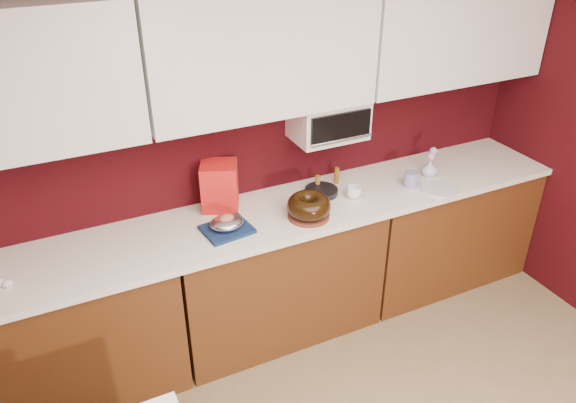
% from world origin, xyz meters
% --- Properties ---
extents(wall_back, '(4.00, 0.02, 2.50)m').
position_xyz_m(wall_back, '(0.00, 2.25, 1.25)').
color(wall_back, '#37070B').
rests_on(wall_back, floor).
extents(base_cabinet_left, '(1.31, 0.58, 0.86)m').
position_xyz_m(base_cabinet_left, '(-1.33, 1.94, 0.43)').
color(base_cabinet_left, '#542C10').
rests_on(base_cabinet_left, floor).
extents(base_cabinet_center, '(1.31, 0.58, 0.86)m').
position_xyz_m(base_cabinet_center, '(0.00, 1.94, 0.43)').
color(base_cabinet_center, '#542C10').
rests_on(base_cabinet_center, floor).
extents(base_cabinet_right, '(1.31, 0.58, 0.86)m').
position_xyz_m(base_cabinet_right, '(1.33, 1.94, 0.43)').
color(base_cabinet_right, '#542C10').
rests_on(base_cabinet_right, floor).
extents(countertop, '(4.00, 0.62, 0.04)m').
position_xyz_m(countertop, '(0.00, 1.94, 0.88)').
color(countertop, white).
rests_on(countertop, base_cabinet_center).
extents(upper_cabinet_center, '(1.31, 0.33, 0.70)m').
position_xyz_m(upper_cabinet_center, '(0.00, 2.08, 1.85)').
color(upper_cabinet_center, white).
rests_on(upper_cabinet_center, wall_back).
extents(upper_cabinet_right, '(1.31, 0.33, 0.70)m').
position_xyz_m(upper_cabinet_right, '(1.33, 2.08, 1.85)').
color(upper_cabinet_right, white).
rests_on(upper_cabinet_right, wall_back).
extents(toaster_oven, '(0.45, 0.30, 0.25)m').
position_xyz_m(toaster_oven, '(0.45, 2.10, 1.38)').
color(toaster_oven, white).
rests_on(toaster_oven, upper_cabinet_center).
extents(toaster_oven_door, '(0.40, 0.02, 0.18)m').
position_xyz_m(toaster_oven_door, '(0.45, 1.94, 1.38)').
color(toaster_oven_door, black).
rests_on(toaster_oven_door, toaster_oven).
extents(toaster_oven_handle, '(0.42, 0.02, 0.02)m').
position_xyz_m(toaster_oven_handle, '(0.45, 1.93, 1.30)').
color(toaster_oven_handle, silver).
rests_on(toaster_oven_handle, toaster_oven).
extents(cake_base, '(0.27, 0.27, 0.02)m').
position_xyz_m(cake_base, '(0.17, 1.80, 0.91)').
color(cake_base, maroon).
rests_on(cake_base, countertop).
extents(bundt_cake, '(0.35, 0.35, 0.11)m').
position_xyz_m(bundt_cake, '(0.17, 1.80, 0.98)').
color(bundt_cake, black).
rests_on(bundt_cake, cake_base).
extents(navy_towel, '(0.29, 0.26, 0.02)m').
position_xyz_m(navy_towel, '(-0.33, 1.87, 0.91)').
color(navy_towel, navy).
rests_on(navy_towel, countertop).
extents(foil_ham_nest, '(0.20, 0.17, 0.07)m').
position_xyz_m(foil_ham_nest, '(-0.33, 1.87, 0.96)').
color(foil_ham_nest, silver).
rests_on(foil_ham_nest, navy_towel).
extents(roasted_ham, '(0.11, 0.10, 0.06)m').
position_xyz_m(roasted_ham, '(-0.33, 1.87, 0.98)').
color(roasted_ham, '#C07258').
rests_on(roasted_ham, foil_ham_nest).
extents(pandoro_box, '(0.28, 0.27, 0.30)m').
position_xyz_m(pandoro_box, '(-0.26, 2.15, 1.05)').
color(pandoro_box, red).
rests_on(pandoro_box, countertop).
extents(dark_pan, '(0.25, 0.25, 0.04)m').
position_xyz_m(dark_pan, '(0.38, 2.02, 0.92)').
color(dark_pan, black).
rests_on(dark_pan, countertop).
extents(coffee_mug, '(0.12, 0.12, 0.09)m').
position_xyz_m(coffee_mug, '(0.54, 1.89, 0.95)').
color(coffee_mug, white).
rests_on(coffee_mug, countertop).
extents(blue_jar, '(0.12, 0.12, 0.11)m').
position_xyz_m(blue_jar, '(0.95, 1.86, 0.95)').
color(blue_jar, navy).
rests_on(blue_jar, countertop).
extents(flower_vase, '(0.11, 0.11, 0.13)m').
position_xyz_m(flower_vase, '(1.16, 1.93, 0.96)').
color(flower_vase, silver).
rests_on(flower_vase, countertop).
extents(flower_pink, '(0.05, 0.05, 0.05)m').
position_xyz_m(flower_pink, '(1.16, 1.93, 1.05)').
color(flower_pink, pink).
rests_on(flower_pink, flower_vase).
extents(flower_blue, '(0.05, 0.05, 0.05)m').
position_xyz_m(flower_blue, '(1.19, 1.95, 1.07)').
color(flower_blue, '#8DA7E2').
rests_on(flower_blue, flower_vase).
extents(china_plate, '(0.30, 0.30, 0.01)m').
position_xyz_m(china_plate, '(1.10, 1.74, 0.91)').
color(china_plate, white).
rests_on(china_plate, countertop).
extents(amber_bottle, '(0.03, 0.03, 0.09)m').
position_xyz_m(amber_bottle, '(0.39, 2.10, 0.95)').
color(amber_bottle, '#8E5F19').
rests_on(amber_bottle, countertop).
extents(egg_left, '(0.06, 0.04, 0.04)m').
position_xyz_m(egg_left, '(-1.49, 1.86, 0.92)').
color(egg_left, silver).
rests_on(egg_left, countertop).
extents(egg_right, '(0.06, 0.05, 0.04)m').
position_xyz_m(egg_right, '(-1.52, 1.88, 0.92)').
color(egg_right, white).
rests_on(egg_right, countertop).
extents(amber_bottle_tall, '(0.04, 0.04, 0.11)m').
position_xyz_m(amber_bottle_tall, '(0.54, 2.11, 0.96)').
color(amber_bottle_tall, brown).
rests_on(amber_bottle_tall, countertop).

